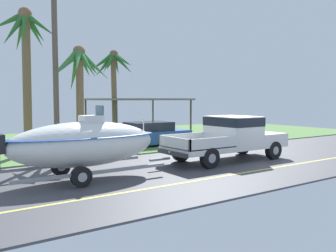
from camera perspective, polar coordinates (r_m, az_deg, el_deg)
ground at (r=22.69m, az=-2.96°, el=-2.48°), size 36.00×22.00×0.11m
pickup_truck_towing at (r=16.01m, az=10.24°, el=-1.52°), size 5.91×2.16×1.92m
boat_on_trailer at (r=12.23m, az=-13.19°, el=-2.76°), size 6.25×2.19×2.46m
parked_sedan_near at (r=20.37m, az=-2.67°, el=-1.33°), size 4.33×1.92×1.38m
carport_awning at (r=27.97m, az=-4.90°, el=4.16°), size 6.77×5.95×2.72m
palm_tree_near_right at (r=18.54m, az=-21.69°, el=11.36°), size 2.86×3.08×6.97m
palm_tree_far_left at (r=25.50m, az=-8.74°, el=8.66°), size 3.45×3.04×6.07m
palm_tree_far_right at (r=17.06m, az=-14.15°, el=8.33°), size 2.74×3.07×5.12m
utility_pole at (r=16.67m, az=-17.49°, el=10.94°), size 0.24×1.80×9.00m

